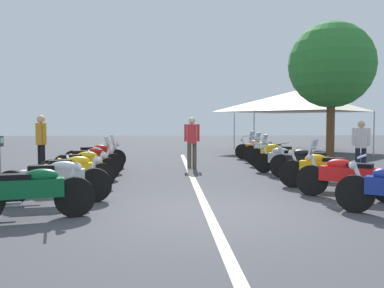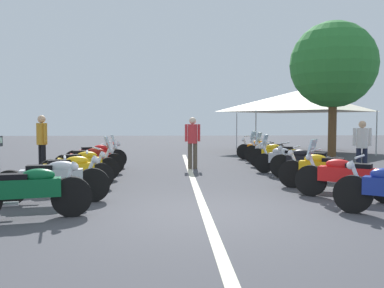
{
  "view_description": "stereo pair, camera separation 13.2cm",
  "coord_description": "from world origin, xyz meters",
  "px_view_note": "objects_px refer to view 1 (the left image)",
  "views": [
    {
      "loc": [
        -7.17,
        0.71,
        1.6
      ],
      "look_at": [
        4.89,
        0.0,
        0.95
      ],
      "focal_mm": 39.31,
      "sensor_mm": 36.0,
      "label": 1
    },
    {
      "loc": [
        -7.17,
        0.58,
        1.6
      ],
      "look_at": [
        4.89,
        0.0,
        0.95
      ],
      "focal_mm": 39.31,
      "sensor_mm": 36.0,
      "label": 2
    }
  ],
  "objects_px": {
    "motorcycle_right_row_1": "(347,176)",
    "motorcycle_left_row_1": "(55,180)",
    "motorcycle_left_row_5": "(96,155)",
    "motorcycle_right_row_6": "(268,151)",
    "motorcycle_right_row_2": "(323,170)",
    "motorcycle_right_row_5": "(277,154)",
    "motorcycle_left_row_2": "(71,172)",
    "bystander_2": "(41,139)",
    "motorcycle_right_row_7": "(260,149)",
    "motorcycle_right_row_3": "(307,163)",
    "event_tent": "(296,101)",
    "motorcycle_right_row_4": "(285,159)",
    "bystander_1": "(361,143)",
    "motorcycle_left_row_3": "(82,164)",
    "motorcycle_left_row_4": "(90,159)",
    "roadside_tree_0": "(332,65)",
    "motorcycle_left_row_0": "(31,191)",
    "bystander_0": "(192,139)"
  },
  "relations": [
    {
      "from": "motorcycle_right_row_1",
      "to": "motorcycle_left_row_1",
      "type": "bearing_deg",
      "value": 37.67
    },
    {
      "from": "motorcycle_left_row_5",
      "to": "motorcycle_right_row_6",
      "type": "height_order",
      "value": "motorcycle_right_row_6"
    },
    {
      "from": "motorcycle_right_row_2",
      "to": "motorcycle_right_row_5",
      "type": "distance_m",
      "value": 4.49
    },
    {
      "from": "motorcycle_left_row_2",
      "to": "bystander_2",
      "type": "bearing_deg",
      "value": 93.24
    },
    {
      "from": "motorcycle_right_row_7",
      "to": "motorcycle_right_row_1",
      "type": "bearing_deg",
      "value": 119.33
    },
    {
      "from": "motorcycle_right_row_6",
      "to": "motorcycle_left_row_5",
      "type": "bearing_deg",
      "value": 50.54
    },
    {
      "from": "motorcycle_left_row_1",
      "to": "motorcycle_right_row_3",
      "type": "distance_m",
      "value": 6.72
    },
    {
      "from": "motorcycle_left_row_1",
      "to": "event_tent",
      "type": "height_order",
      "value": "event_tent"
    },
    {
      "from": "motorcycle_right_row_4",
      "to": "bystander_1",
      "type": "relative_size",
      "value": 1.13
    },
    {
      "from": "motorcycle_right_row_6",
      "to": "bystander_1",
      "type": "xyz_separation_m",
      "value": [
        -3.33,
        -2.03,
        0.46
      ]
    },
    {
      "from": "motorcycle_left_row_2",
      "to": "motorcycle_left_row_3",
      "type": "xyz_separation_m",
      "value": [
        1.55,
        0.07,
        0.01
      ]
    },
    {
      "from": "motorcycle_right_row_2",
      "to": "motorcycle_left_row_2",
      "type": "bearing_deg",
      "value": 27.26
    },
    {
      "from": "motorcycle_left_row_4",
      "to": "motorcycle_right_row_1",
      "type": "relative_size",
      "value": 1.12
    },
    {
      "from": "motorcycle_right_row_3",
      "to": "roadside_tree_0",
      "type": "distance_m",
      "value": 6.5
    },
    {
      "from": "motorcycle_left_row_1",
      "to": "motorcycle_left_row_2",
      "type": "bearing_deg",
      "value": 79.62
    },
    {
      "from": "motorcycle_left_row_2",
      "to": "roadside_tree_0",
      "type": "xyz_separation_m",
      "value": [
        6.57,
        -8.61,
        3.34
      ]
    },
    {
      "from": "motorcycle_left_row_4",
      "to": "motorcycle_right_row_1",
      "type": "xyz_separation_m",
      "value": [
        -4.23,
        -5.98,
        0.01
      ]
    },
    {
      "from": "motorcycle_left_row_3",
      "to": "motorcycle_right_row_3",
      "type": "distance_m",
      "value": 6.09
    },
    {
      "from": "motorcycle_left_row_0",
      "to": "bystander_1",
      "type": "xyz_separation_m",
      "value": [
        5.36,
        -8.02,
        0.48
      ]
    },
    {
      "from": "bystander_2",
      "to": "motorcycle_left_row_0",
      "type": "bearing_deg",
      "value": 62.13
    },
    {
      "from": "motorcycle_left_row_2",
      "to": "motorcycle_right_row_7",
      "type": "distance_m",
      "value": 9.61
    },
    {
      "from": "motorcycle_right_row_5",
      "to": "motorcycle_right_row_6",
      "type": "bearing_deg",
      "value": -59.25
    },
    {
      "from": "motorcycle_left_row_1",
      "to": "motorcycle_right_row_2",
      "type": "xyz_separation_m",
      "value": [
        1.39,
        -5.82,
        -0.0
      ]
    },
    {
      "from": "event_tent",
      "to": "motorcycle_left_row_1",
      "type": "bearing_deg",
      "value": 146.46
    },
    {
      "from": "motorcycle_left_row_4",
      "to": "event_tent",
      "type": "xyz_separation_m",
      "value": [
        9.07,
        -9.04,
        2.19
      ]
    },
    {
      "from": "motorcycle_left_row_4",
      "to": "bystander_1",
      "type": "relative_size",
      "value": 1.26
    },
    {
      "from": "motorcycle_left_row_0",
      "to": "motorcycle_right_row_1",
      "type": "height_order",
      "value": "motorcycle_right_row_1"
    },
    {
      "from": "motorcycle_left_row_0",
      "to": "motorcycle_right_row_6",
      "type": "bearing_deg",
      "value": 40.6
    },
    {
      "from": "bystander_2",
      "to": "motorcycle_left_row_4",
      "type": "bearing_deg",
      "value": 119.73
    },
    {
      "from": "bystander_2",
      "to": "event_tent",
      "type": "height_order",
      "value": "event_tent"
    },
    {
      "from": "motorcycle_left_row_5",
      "to": "bystander_1",
      "type": "xyz_separation_m",
      "value": [
        -1.89,
        -8.2,
        0.48
      ]
    },
    {
      "from": "motorcycle_left_row_4",
      "to": "event_tent",
      "type": "relative_size",
      "value": 0.33
    },
    {
      "from": "motorcycle_left_row_3",
      "to": "event_tent",
      "type": "bearing_deg",
      "value": 30.39
    },
    {
      "from": "motorcycle_left_row_2",
      "to": "motorcycle_right_row_1",
      "type": "xyz_separation_m",
      "value": [
        -1.26,
        -5.87,
        0.02
      ]
    },
    {
      "from": "bystander_2",
      "to": "event_tent",
      "type": "xyz_separation_m",
      "value": [
        8.57,
        -10.6,
        1.6
      ]
    },
    {
      "from": "motorcycle_right_row_6",
      "to": "motorcycle_left_row_0",
      "type": "bearing_deg",
      "value": 92.78
    },
    {
      "from": "motorcycle_left_row_0",
      "to": "motorcycle_right_row_3",
      "type": "distance_m",
      "value": 7.44
    },
    {
      "from": "motorcycle_left_row_4",
      "to": "motorcycle_right_row_6",
      "type": "distance_m",
      "value": 6.78
    },
    {
      "from": "bystander_0",
      "to": "event_tent",
      "type": "distance_m",
      "value": 9.75
    },
    {
      "from": "motorcycle_right_row_2",
      "to": "event_tent",
      "type": "bearing_deg",
      "value": -76.95
    },
    {
      "from": "motorcycle_left_row_3",
      "to": "motorcycle_right_row_6",
      "type": "bearing_deg",
      "value": 17.21
    },
    {
      "from": "motorcycle_left_row_4",
      "to": "motorcycle_right_row_3",
      "type": "relative_size",
      "value": 1.11
    },
    {
      "from": "event_tent",
      "to": "motorcycle_right_row_6",
      "type": "bearing_deg",
      "value": 154.02
    },
    {
      "from": "motorcycle_left_row_1",
      "to": "event_tent",
      "type": "bearing_deg",
      "value": 45.58
    },
    {
      "from": "motorcycle_left_row_5",
      "to": "motorcycle_right_row_7",
      "type": "xyz_separation_m",
      "value": [
        2.97,
        -6.21,
        0.0
      ]
    },
    {
      "from": "motorcycle_right_row_3",
      "to": "bystander_2",
      "type": "relative_size",
      "value": 1.03
    },
    {
      "from": "motorcycle_left_row_2",
      "to": "motorcycle_right_row_3",
      "type": "xyz_separation_m",
      "value": [
        1.63,
        -6.01,
        0.01
      ]
    },
    {
      "from": "motorcycle_left_row_1",
      "to": "motorcycle_right_row_6",
      "type": "distance_m",
      "value": 9.49
    },
    {
      "from": "roadside_tree_0",
      "to": "motorcycle_right_row_2",
      "type": "bearing_deg",
      "value": 157.13
    },
    {
      "from": "motorcycle_right_row_7",
      "to": "bystander_0",
      "type": "xyz_separation_m",
      "value": [
        -3.03,
        3.0,
        0.56
      ]
    }
  ]
}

